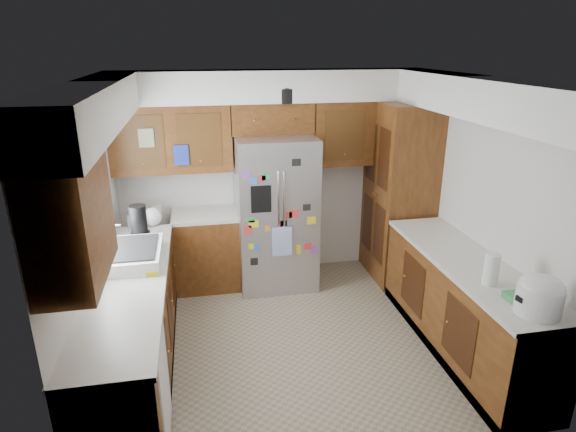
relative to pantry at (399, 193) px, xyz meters
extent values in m
plane|color=gray|center=(-1.50, -1.15, -1.07)|extent=(3.60, 3.60, 0.00)
cube|color=silver|center=(-1.50, 0.45, 0.18)|extent=(3.60, 0.04, 2.50)
cube|color=silver|center=(-3.30, -1.15, 0.18)|extent=(0.04, 3.20, 2.50)
cube|color=silver|center=(0.30, -1.15, 0.18)|extent=(0.04, 3.20, 2.50)
cube|color=silver|center=(-1.50, -2.75, 0.18)|extent=(3.60, 0.04, 2.50)
cube|color=white|center=(-1.50, -1.15, 1.43)|extent=(3.60, 3.20, 0.02)
cube|color=white|center=(-1.50, 0.26, 1.25)|extent=(3.60, 0.38, 0.35)
cube|color=white|center=(-3.11, -1.15, 1.25)|extent=(0.38, 3.20, 0.35)
cube|color=white|center=(0.11, -1.15, 1.25)|extent=(0.38, 3.20, 0.35)
cube|color=#45260D|center=(-2.63, 0.28, 0.70)|extent=(1.33, 0.34, 0.75)
cube|color=#45260D|center=(-0.36, 0.28, 0.70)|extent=(1.33, 0.34, 0.75)
cube|color=#45260D|center=(-3.13, -2.30, 0.70)|extent=(0.34, 0.85, 0.75)
cube|color=white|center=(-3.29, -1.05, 0.53)|extent=(0.02, 0.90, 1.05)
cube|color=white|center=(-3.25, -1.05, 0.53)|extent=(0.01, 1.02, 1.15)
cube|color=#1C31A5|center=(-2.54, 0.09, 0.55)|extent=(0.16, 0.02, 0.22)
cube|color=beige|center=(-2.88, 0.09, 0.75)|extent=(0.16, 0.02, 0.20)
cube|color=#45260D|center=(-3.00, -1.45, -0.64)|extent=(0.60, 2.60, 0.88)
cube|color=#45260D|center=(-2.33, 0.15, -0.64)|extent=(0.75, 0.60, 0.88)
cube|color=silver|center=(-3.00, -1.45, -0.17)|extent=(0.63, 2.60, 0.04)
cube|color=silver|center=(-2.33, 0.15, -0.17)|extent=(0.75, 0.60, 0.04)
cube|color=black|center=(-3.00, -1.45, -1.02)|extent=(0.60, 2.60, 0.10)
cube|color=white|center=(-2.69, -2.30, -0.61)|extent=(0.01, 0.58, 0.80)
cube|color=#45260D|center=(0.00, -1.62, -0.64)|extent=(0.60, 2.25, 0.88)
cube|color=silver|center=(0.00, -1.62, -0.17)|extent=(0.63, 2.25, 0.04)
cube|color=black|center=(0.00, -1.62, -1.02)|extent=(0.60, 2.25, 0.10)
cube|color=#45260D|center=(0.00, 0.00, 0.00)|extent=(0.60, 0.90, 2.15)
cube|color=#A0A0A5|center=(-1.50, 0.05, -0.17)|extent=(0.90, 0.75, 1.80)
cylinder|color=silver|center=(-1.53, -0.34, -0.02)|extent=(0.02, 0.02, 0.90)
cylinder|color=silver|center=(-1.47, -0.34, -0.02)|extent=(0.02, 0.02, 0.90)
cube|color=black|center=(-1.72, -0.33, 0.12)|extent=(0.22, 0.01, 0.30)
cube|color=white|center=(-1.50, -0.35, -0.38)|extent=(0.22, 0.01, 0.34)
cube|color=black|center=(-1.47, -0.33, -0.17)|extent=(0.07, 0.00, 0.07)
cube|color=#8C4C99|center=(-1.87, -0.33, 0.41)|extent=(0.09, 0.00, 0.07)
cube|color=red|center=(-1.71, -0.33, 0.35)|extent=(0.08, 0.00, 0.07)
cube|color=#8C4C99|center=(-1.12, -0.33, -0.52)|extent=(0.07, 0.00, 0.10)
cube|color=green|center=(-1.83, -0.33, -0.11)|extent=(0.08, 0.00, 0.05)
cube|color=blue|center=(-1.42, -0.33, -0.45)|extent=(0.05, 0.00, 0.08)
cube|color=red|center=(-1.41, -0.33, -0.07)|extent=(0.07, 0.00, 0.07)
cube|color=green|center=(-1.67, -0.33, 0.36)|extent=(0.09, 0.00, 0.06)
cube|color=red|center=(-1.44, -0.33, -0.32)|extent=(0.06, 0.00, 0.09)
cube|color=black|center=(-1.81, -0.33, -0.60)|extent=(0.08, 0.00, 0.09)
cube|color=red|center=(-1.36, -0.33, -0.07)|extent=(0.11, 0.00, 0.09)
cube|color=blue|center=(-1.78, -0.33, -0.44)|extent=(0.05, 0.00, 0.09)
cube|color=black|center=(-1.22, -0.33, 0.00)|extent=(0.09, 0.00, 0.07)
cube|color=yellow|center=(-1.84, -0.33, -0.42)|extent=(0.06, 0.00, 0.07)
cube|color=black|center=(-1.34, -0.33, 0.51)|extent=(0.10, 0.00, 0.08)
cube|color=blue|center=(-1.80, -0.33, 0.34)|extent=(0.08, 0.00, 0.07)
cube|color=yellow|center=(-1.16, -0.33, -0.16)|extent=(0.10, 0.00, 0.09)
cube|color=orange|center=(-1.65, -0.33, -0.21)|extent=(0.06, 0.00, 0.07)
cube|color=yellow|center=(-1.31, -0.33, -0.50)|extent=(0.06, 0.00, 0.12)
cube|color=yellow|center=(-1.81, -0.33, -0.15)|extent=(0.11, 0.00, 0.08)
cube|color=red|center=(-1.50, -0.33, -0.20)|extent=(0.07, 0.00, 0.11)
cube|color=red|center=(-1.87, -0.33, -0.22)|extent=(0.09, 0.00, 0.11)
cube|color=red|center=(-1.20, -0.33, -0.47)|extent=(0.09, 0.00, 0.08)
cube|color=#45260D|center=(-1.50, 0.28, 0.90)|extent=(0.96, 0.34, 0.35)
sphere|color=#1412A4|center=(-1.74, 0.29, 1.21)|extent=(0.28, 0.28, 0.28)
cylinder|color=black|center=(-1.36, 0.19, 1.15)|extent=(0.28, 0.28, 0.16)
ellipsoid|color=#333338|center=(-1.36, 0.19, 1.23)|extent=(0.26, 0.26, 0.11)
cube|color=white|center=(-3.00, -1.05, -0.09)|extent=(0.52, 0.70, 0.12)
cube|color=black|center=(-3.00, -1.05, -0.03)|extent=(0.44, 0.60, 0.02)
cylinder|color=silver|center=(-3.20, -1.05, 0.07)|extent=(0.02, 0.02, 0.30)
cylinder|color=silver|center=(-3.14, -1.05, 0.20)|extent=(0.16, 0.02, 0.02)
cube|color=yellow|center=(-2.80, -1.33, -0.13)|extent=(0.10, 0.18, 0.04)
cube|color=black|center=(-2.97, -0.61, -0.10)|extent=(0.18, 0.14, 0.10)
cylinder|color=black|center=(-2.97, -0.61, 0.09)|extent=(0.16, 0.16, 0.28)
cylinder|color=#A0A0A5|center=(-3.05, -0.33, -0.05)|extent=(0.14, 0.14, 0.20)
sphere|color=white|center=(-2.88, -0.16, -0.05)|extent=(0.20, 0.20, 0.20)
cube|color=#3F72B2|center=(-3.06, -0.03, -0.06)|extent=(0.14, 0.10, 0.18)
cube|color=#BFB28C|center=(-2.84, 0.07, -0.08)|extent=(0.10, 0.08, 0.14)
cylinder|color=white|center=(-2.98, -0.66, -0.10)|extent=(0.08, 0.08, 0.11)
cylinder|color=silver|center=(0.00, -2.53, -0.05)|extent=(0.33, 0.33, 0.22)
ellipsoid|color=silver|center=(0.00, -2.53, 0.06)|extent=(0.32, 0.32, 0.14)
cube|color=black|center=(-0.15, -2.53, -0.02)|extent=(0.04, 0.06, 0.04)
cylinder|color=white|center=(-0.08, -2.06, -0.02)|extent=(0.12, 0.12, 0.27)
camera|label=1|loc=(-2.36, -5.20, 1.70)|focal=30.00mm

